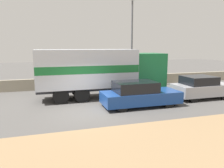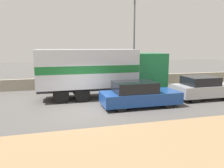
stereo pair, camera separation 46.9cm
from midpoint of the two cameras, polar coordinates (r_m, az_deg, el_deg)
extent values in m
plane|color=#514F4C|center=(12.02, -5.44, -7.12)|extent=(80.00, 80.00, 0.00)
cube|color=gray|center=(18.70, -9.06, 0.35)|extent=(60.00, 0.35, 0.91)
cylinder|color=#4C4C51|center=(18.70, 6.49, 10.04)|extent=(0.14, 0.14, 7.17)
cube|color=#196B38|center=(15.96, 10.04, 3.32)|extent=(2.18, 2.18, 2.56)
cube|color=black|center=(16.39, 13.49, 5.16)|extent=(0.06, 1.85, 1.13)
cube|color=#2D2D33|center=(14.82, -5.50, -1.01)|extent=(6.52, 1.28, 0.25)
cube|color=silver|center=(14.63, -5.59, 4.18)|extent=(6.52, 2.33, 2.44)
cube|color=#19662D|center=(14.63, -5.59, 4.16)|extent=(6.48, 2.35, 0.49)
cylinder|color=black|center=(16.97, 8.61, -0.47)|extent=(0.99, 0.28, 0.99)
cylinder|color=black|center=(15.33, 11.35, -1.65)|extent=(0.99, 0.28, 0.99)
cylinder|color=black|center=(15.59, -12.57, -1.50)|extent=(0.99, 0.28, 0.99)
cylinder|color=black|center=(13.79, -12.22, -2.96)|extent=(0.99, 0.28, 0.99)
cylinder|color=black|center=(15.69, -7.81, -1.28)|extent=(0.99, 0.28, 0.99)
cylinder|color=black|center=(13.91, -6.85, -2.70)|extent=(0.99, 0.28, 0.99)
cube|color=navy|center=(12.92, 8.43, -3.47)|extent=(4.57, 1.85, 0.67)
cube|color=black|center=(12.65, 6.99, -0.77)|extent=(2.38, 1.70, 0.61)
cylinder|color=black|center=(14.28, 12.36, -3.41)|extent=(0.56, 0.20, 0.56)
cylinder|color=black|center=(12.92, 15.63, -4.94)|extent=(0.56, 0.20, 0.56)
cylinder|color=black|center=(13.24, 1.37, -4.22)|extent=(0.56, 0.20, 0.56)
cylinder|color=black|center=(11.76, 3.58, -6.05)|extent=(0.56, 0.20, 0.56)
cube|color=#9E9EA3|center=(15.87, 23.62, -1.45)|extent=(3.88, 1.83, 0.73)
cube|color=black|center=(15.57, 22.88, 0.79)|extent=(2.02, 1.68, 0.55)
cylinder|color=black|center=(17.27, 25.05, -1.63)|extent=(0.68, 0.20, 0.68)
cylinder|color=black|center=(15.84, 18.36, -2.16)|extent=(0.68, 0.20, 0.68)
cylinder|color=black|center=(14.58, 21.77, -3.38)|extent=(0.68, 0.20, 0.68)
camera|label=1|loc=(0.23, -89.02, 0.17)|focal=35.00mm
camera|label=2|loc=(0.23, 90.98, -0.17)|focal=35.00mm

